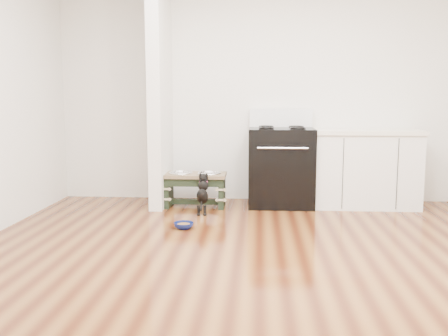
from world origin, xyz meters
TOP-DOWN VIEW (x-y plane):
  - ground at (0.00, 0.00)m, footprint 5.00×5.00m
  - room_shell at (0.00, 0.00)m, footprint 5.00×5.00m
  - partition_wall at (-1.18, 2.10)m, footprint 0.15×0.80m
  - oven_range at (0.25, 2.16)m, footprint 0.76×0.69m
  - cabinet_run at (1.23, 2.18)m, footprint 1.24×0.64m
  - dog_feeder at (-0.76, 1.99)m, footprint 0.72×0.39m
  - puppy at (-0.63, 1.66)m, footprint 0.13×0.37m
  - floor_bowl at (-0.74, 0.99)m, footprint 0.22×0.22m

SIDE VIEW (x-z plane):
  - ground at x=0.00m, z-range 0.00..0.00m
  - floor_bowl at x=-0.74m, z-range 0.00..0.06m
  - puppy at x=-0.63m, z-range 0.02..0.46m
  - dog_feeder at x=-0.76m, z-range 0.08..0.49m
  - cabinet_run at x=1.23m, z-range 0.00..0.91m
  - oven_range at x=0.25m, z-range -0.09..1.05m
  - partition_wall at x=-1.18m, z-range 0.00..2.70m
  - room_shell at x=0.00m, z-range -0.88..4.12m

